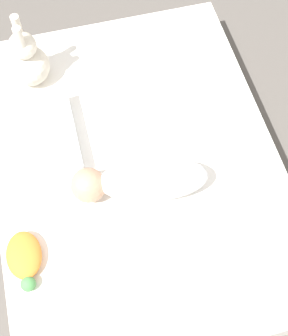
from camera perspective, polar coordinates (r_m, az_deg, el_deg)
ground_plane at (r=1.95m, az=-0.95°, el=-1.83°), size 12.00×12.00×0.00m
bed_mattress at (r=1.86m, az=-1.00°, el=-0.48°), size 1.44×1.07×0.20m
swaddled_baby at (r=1.64m, az=-0.19°, el=-1.51°), size 0.22×0.49×0.16m
pillow at (r=1.82m, az=-13.94°, el=3.10°), size 0.35×0.37×0.07m
bunny_plush at (r=1.96m, az=-14.00°, el=12.58°), size 0.16×0.16×0.32m
turtle_plush at (r=1.64m, az=-14.38°, el=-10.55°), size 0.21×0.12×0.06m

